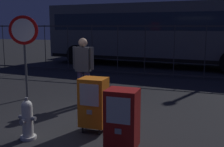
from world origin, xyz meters
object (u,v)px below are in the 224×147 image
(newspaper_box_secondary, at_px, (122,118))
(bus_far, at_px, (171,30))
(newspaper_box_primary, at_px, (94,102))
(stop_sign, at_px, (24,40))
(bus_near, at_px, (153,31))
(fire_hydrant, at_px, (27,119))
(pedestrian, at_px, (83,67))

(newspaper_box_secondary, bearing_deg, bus_far, 94.14)
(newspaper_box_primary, xyz_separation_m, bus_far, (-0.28, 13.75, 1.14))
(stop_sign, xyz_separation_m, bus_near, (2.03, 7.53, 0.11))
(stop_sign, relative_size, bus_far, 0.21)
(stop_sign, xyz_separation_m, bus_far, (2.35, 12.14, 0.11))
(fire_hydrant, relative_size, stop_sign, 0.33)
(stop_sign, bearing_deg, newspaper_box_secondary, -34.43)
(newspaper_box_primary, distance_m, bus_near, 9.24)
(fire_hydrant, relative_size, newspaper_box_secondary, 0.73)
(stop_sign, bearing_deg, pedestrian, -0.64)
(newspaper_box_primary, bearing_deg, fire_hydrant, -144.13)
(fire_hydrant, relative_size, newspaper_box_primary, 0.73)
(fire_hydrant, xyz_separation_m, stop_sign, (-1.67, 2.31, 1.25))
(newspaper_box_primary, distance_m, bus_far, 13.80)
(stop_sign, relative_size, pedestrian, 1.34)
(newspaper_box_secondary, distance_m, bus_near, 10.02)
(bus_near, relative_size, bus_far, 1.00)
(fire_hydrant, height_order, bus_near, bus_near)
(fire_hydrant, bearing_deg, bus_far, 87.30)
(newspaper_box_secondary, height_order, pedestrian, pedestrian)
(fire_hydrant, xyz_separation_m, bus_far, (0.68, 14.45, 1.36))
(bus_near, bearing_deg, stop_sign, -99.87)
(fire_hydrant, xyz_separation_m, bus_near, (0.36, 9.85, 1.36))
(bus_near, bearing_deg, fire_hydrant, -86.87)
(newspaper_box_secondary, xyz_separation_m, bus_far, (-1.05, 14.47, 1.14))
(fire_hydrant, height_order, newspaper_box_primary, newspaper_box_primary)
(stop_sign, bearing_deg, bus_near, 74.89)
(fire_hydrant, relative_size, bus_far, 0.07)
(fire_hydrant, height_order, newspaper_box_secondary, newspaper_box_secondary)
(fire_hydrant, xyz_separation_m, newspaper_box_secondary, (1.73, -0.02, 0.22))
(newspaper_box_secondary, height_order, bus_near, bus_near)
(newspaper_box_secondary, relative_size, bus_far, 0.10)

